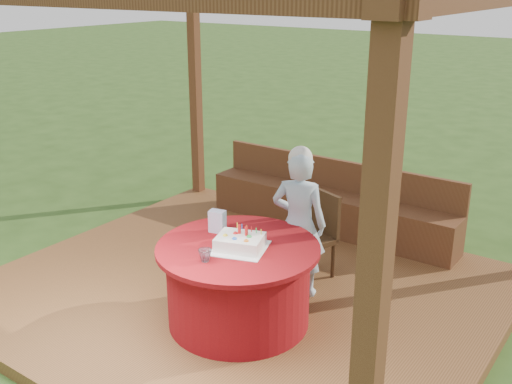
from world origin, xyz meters
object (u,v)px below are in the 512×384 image
(bench, at_px, (330,208))
(table, at_px, (238,284))
(drinking_glass, at_px, (205,255))
(birthday_cake, at_px, (240,242))
(chair, at_px, (317,232))
(elderly_woman, at_px, (299,222))
(gift_bag, at_px, (217,221))

(bench, height_order, table, bench)
(bench, relative_size, table, 2.23)
(drinking_glass, bearing_deg, birthday_cake, 76.34)
(table, xyz_separation_m, chair, (0.09, 1.15, 0.09))
(birthday_cake, bearing_deg, chair, 87.72)
(elderly_woman, bearing_deg, birthday_cake, -96.91)
(chair, bearing_deg, birthday_cake, -92.28)
(table, height_order, chair, chair)
(elderly_woman, bearing_deg, chair, 95.99)
(bench, height_order, gift_bag, gift_bag)
(table, relative_size, drinking_glass, 12.87)
(elderly_woman, distance_m, gift_bag, 0.75)
(chair, height_order, drinking_glass, chair)
(elderly_woman, xyz_separation_m, drinking_glass, (-0.17, -1.09, 0.05))
(table, bearing_deg, drinking_glass, -95.89)
(bench, bearing_deg, gift_bag, -89.26)
(table, bearing_deg, chair, 85.49)
(chair, distance_m, elderly_woman, 0.50)
(bench, xyz_separation_m, gift_bag, (0.03, -2.07, 0.53))
(chair, bearing_deg, table, -94.51)
(bench, distance_m, drinking_glass, 2.63)
(table, height_order, drinking_glass, drinking_glass)
(table, distance_m, chair, 1.15)
(bench, height_order, birthday_cake, birthday_cake)
(gift_bag, relative_size, drinking_glass, 1.85)
(table, distance_m, drinking_glass, 0.54)
(bench, relative_size, birthday_cake, 5.71)
(gift_bag, bearing_deg, table, -35.80)
(chair, bearing_deg, elderly_woman, -84.01)
(bench, distance_m, gift_bag, 2.14)
(chair, distance_m, birthday_cake, 1.22)
(birthday_cake, height_order, drinking_glass, birthday_cake)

